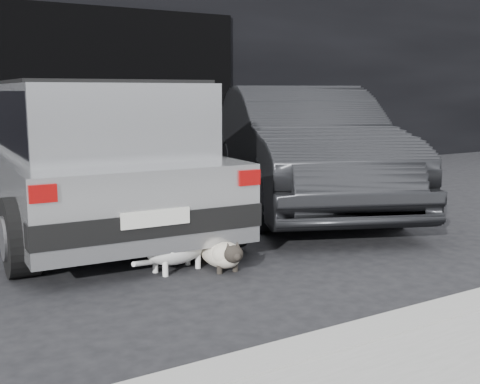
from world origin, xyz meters
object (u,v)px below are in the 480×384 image
second_car (301,147)px  cat_white (181,247)px  silver_hatchback (88,150)px

second_car → cat_white: 2.93m
silver_hatchback → second_car: silver_hatchback is taller
silver_hatchback → second_car: size_ratio=0.93×
second_car → cat_white: (-2.39, -1.61, -0.54)m
cat_white → second_car: bearing=113.5°
silver_hatchback → cat_white: silver_hatchback is taller
second_car → cat_white: bearing=-122.9°
cat_white → silver_hatchback: bearing=174.6°
silver_hatchback → second_car: 2.55m
silver_hatchback → cat_white: size_ratio=5.29×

